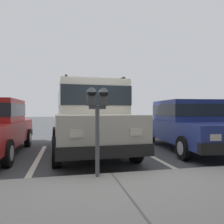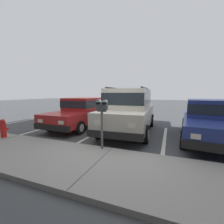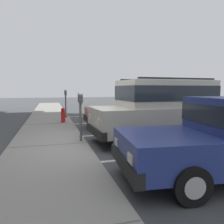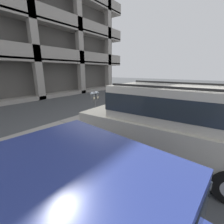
# 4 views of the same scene
# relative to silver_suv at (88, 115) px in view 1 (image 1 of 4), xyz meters

# --- Properties ---
(ground_plane) EXTENTS (80.00, 80.00, 0.10)m
(ground_plane) POSITION_rel_silver_suv_xyz_m (-0.14, 2.39, -1.14)
(ground_plane) COLOR #444749
(sidewalk) EXTENTS (40.00, 2.20, 0.12)m
(sidewalk) POSITION_rel_silver_suv_xyz_m (-0.14, 3.69, -1.03)
(sidewalk) COLOR gray
(sidewalk) RESTS_ON ground_plane
(parking_stall_lines) EXTENTS (11.79, 4.80, 0.01)m
(parking_stall_lines) POSITION_rel_silver_suv_xyz_m (1.32, 0.99, -1.08)
(parking_stall_lines) COLOR silver
(parking_stall_lines) RESTS_ON ground_plane
(silver_suv) EXTENTS (2.16, 4.86, 2.03)m
(silver_suv) POSITION_rel_silver_suv_xyz_m (0.00, 0.00, 0.00)
(silver_suv) COLOR beige
(silver_suv) RESTS_ON ground_plane
(red_sedan) EXTENTS (2.15, 4.62, 1.54)m
(red_sedan) POSITION_rel_silver_suv_xyz_m (-3.14, 0.12, -0.27)
(red_sedan) COLOR navy
(red_sedan) RESTS_ON ground_plane
(parking_meter_near) EXTENTS (0.35, 0.12, 1.48)m
(parking_meter_near) POSITION_rel_silver_suv_xyz_m (0.14, 2.74, 0.13)
(parking_meter_near) COLOR #595B60
(parking_meter_near) RESTS_ON sidewalk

